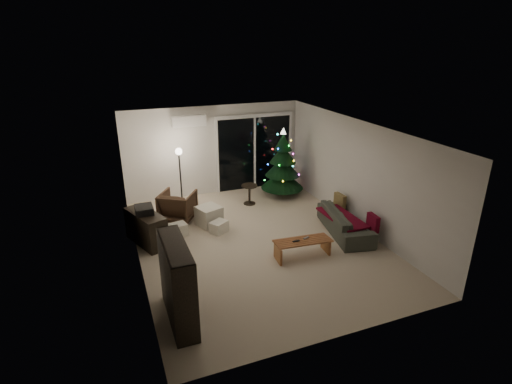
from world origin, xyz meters
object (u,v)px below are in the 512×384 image
(media_cabinet, at_px, (146,228))
(bookshelf, at_px, (167,285))
(sofa, at_px, (345,222))
(christmas_tree, at_px, (283,162))
(coffee_table, at_px, (302,248))
(armchair, at_px, (178,206))

(media_cabinet, bearing_deg, bookshelf, -111.04)
(bookshelf, distance_m, media_cabinet, 2.79)
(sofa, relative_size, christmas_tree, 0.97)
(bookshelf, height_order, coffee_table, bookshelf)
(media_cabinet, height_order, armchair, armchair)
(bookshelf, xyz_separation_m, christmas_tree, (3.95, 4.32, 0.30))
(coffee_table, xyz_separation_m, christmas_tree, (1.06, 3.29, 0.78))
(armchair, bearing_deg, christmas_tree, -136.26)
(christmas_tree, bearing_deg, media_cabinet, -158.63)
(armchair, xyz_separation_m, christmas_tree, (3.08, 0.60, 0.60))
(armchair, relative_size, coffee_table, 0.69)
(armchair, relative_size, christmas_tree, 0.41)
(coffee_table, bearing_deg, sofa, 28.17)
(armchair, bearing_deg, bookshelf, 109.50)
(bookshelf, height_order, media_cabinet, bookshelf)
(sofa, bearing_deg, christmas_tree, 19.08)
(bookshelf, xyz_separation_m, sofa, (4.30, 1.63, -0.40))
(bookshelf, relative_size, armchair, 1.67)
(bookshelf, bearing_deg, armchair, 66.94)
(bookshelf, distance_m, coffee_table, 3.11)
(armchair, distance_m, sofa, 4.01)
(media_cabinet, relative_size, christmas_tree, 0.59)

